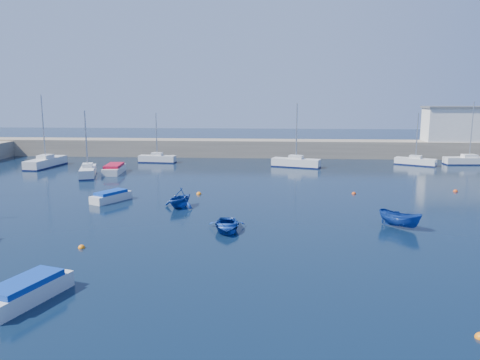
# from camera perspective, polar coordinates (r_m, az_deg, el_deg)

# --- Properties ---
(ground) EXTENTS (220.00, 220.00, 0.00)m
(ground) POSITION_cam_1_polar(r_m,az_deg,el_deg) (28.93, 0.38, -8.81)
(ground) COLOR black
(ground) RESTS_ON ground
(back_wall) EXTENTS (96.00, 4.50, 2.60)m
(back_wall) POSITION_cam_1_polar(r_m,az_deg,el_deg) (73.77, 2.55, 3.88)
(back_wall) COLOR gray
(back_wall) RESTS_ON ground
(harbor_office) EXTENTS (10.00, 4.00, 5.00)m
(harbor_office) POSITION_cam_1_polar(r_m,az_deg,el_deg) (78.71, 25.11, 6.11)
(harbor_office) COLOR silver
(harbor_office) RESTS_ON back_wall
(sailboat_3) EXTENTS (3.30, 6.00, 7.75)m
(sailboat_3) POSITION_cam_1_polar(r_m,az_deg,el_deg) (58.27, -18.05, 1.02)
(sailboat_3) COLOR silver
(sailboat_3) RESTS_ON ground
(sailboat_4) EXTENTS (2.83, 7.49, 9.58)m
(sailboat_4) POSITION_cam_1_polar(r_m,az_deg,el_deg) (68.06, -22.60, 2.02)
(sailboat_4) COLOR silver
(sailboat_4) RESTS_ON ground
(sailboat_5) EXTENTS (5.36, 1.94, 7.05)m
(sailboat_5) POSITION_cam_1_polar(r_m,az_deg,el_deg) (68.17, -10.06, 2.59)
(sailboat_5) COLOR silver
(sailboat_5) RESTS_ON ground
(sailboat_6) EXTENTS (6.66, 3.69, 8.50)m
(sailboat_6) POSITION_cam_1_polar(r_m,az_deg,el_deg) (63.29, 6.83, 2.15)
(sailboat_6) COLOR silver
(sailboat_6) RESTS_ON ground
(sailboat_7) EXTENTS (5.41, 4.00, 7.14)m
(sailboat_7) POSITION_cam_1_polar(r_m,az_deg,el_deg) (68.94, 20.59, 2.15)
(sailboat_7) COLOR silver
(sailboat_7) RESTS_ON ground
(sailboat_8) EXTENTS (6.79, 2.28, 8.70)m
(sailboat_8) POSITION_cam_1_polar(r_m,az_deg,el_deg) (72.62, 26.14, 2.15)
(sailboat_8) COLOR silver
(sailboat_8) RESTS_ON ground
(motorboat_1) EXTENTS (3.08, 4.08, 0.96)m
(motorboat_1) POSITION_cam_1_polar(r_m,az_deg,el_deg) (44.00, -15.44, -1.94)
(motorboat_1) COLOR silver
(motorboat_1) RESTS_ON ground
(motorboat_2) EXTENTS (2.47, 5.56, 1.11)m
(motorboat_2) POSITION_cam_1_polar(r_m,az_deg,el_deg) (59.89, -15.09, 1.31)
(motorboat_2) COLOR silver
(motorboat_2) RESTS_ON ground
(motorboat_3) EXTENTS (2.90, 4.87, 1.08)m
(motorboat_3) POSITION_cam_1_polar(r_m,az_deg,el_deg) (24.43, -24.61, -12.19)
(motorboat_3) COLOR silver
(motorboat_3) RESTS_ON ground
(dinghy_center) EXTENTS (2.93, 3.90, 0.76)m
(dinghy_center) POSITION_cam_1_polar(r_m,az_deg,el_deg) (33.28, -1.64, -5.56)
(dinghy_center) COLOR navy
(dinghy_center) RESTS_ON ground
(dinghy_left) EXTENTS (3.72, 3.95, 1.65)m
(dinghy_left) POSITION_cam_1_polar(r_m,az_deg,el_deg) (40.39, -7.33, -2.17)
(dinghy_left) COLOR navy
(dinghy_left) RESTS_ON ground
(dinghy_right) EXTENTS (3.25, 3.10, 1.26)m
(dinghy_right) POSITION_cam_1_polar(r_m,az_deg,el_deg) (35.84, 18.91, -4.56)
(dinghy_right) COLOR navy
(dinghy_right) RESTS_ON ground
(buoy_0) EXTENTS (0.44, 0.44, 0.44)m
(buoy_0) POSITION_cam_1_polar(r_m,az_deg,el_deg) (31.33, -18.75, -7.86)
(buoy_0) COLOR orange
(buoy_0) RESTS_ON ground
(buoy_1) EXTENTS (0.42, 0.42, 0.42)m
(buoy_1) POSITION_cam_1_polar(r_m,az_deg,el_deg) (46.96, 13.71, -1.66)
(buoy_1) COLOR #CA3D0F
(buoy_1) RESTS_ON ground
(buoy_3) EXTENTS (0.50, 0.50, 0.50)m
(buoy_3) POSITION_cam_1_polar(r_m,az_deg,el_deg) (45.64, -5.04, -1.75)
(buoy_3) COLOR orange
(buoy_3) RESTS_ON ground
(buoy_4) EXTENTS (0.46, 0.46, 0.46)m
(buoy_4) POSITION_cam_1_polar(r_m,az_deg,el_deg) (51.43, 24.78, -1.30)
(buoy_4) COLOR #CA3D0F
(buoy_4) RESTS_ON ground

